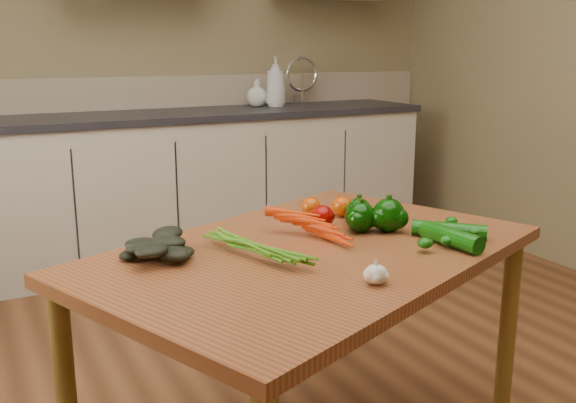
% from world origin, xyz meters
% --- Properties ---
extents(room, '(4.04, 5.04, 2.64)m').
position_xyz_m(room, '(0.00, 0.17, 1.25)').
color(room, brown).
rests_on(room, ground).
extents(counter_run, '(2.84, 0.64, 1.14)m').
position_xyz_m(counter_run, '(0.21, 2.19, 0.46)').
color(counter_run, '#BEB39F').
rests_on(counter_run, ground).
extents(table, '(1.55, 1.28, 0.71)m').
position_xyz_m(table, '(-0.27, 0.01, 0.63)').
color(table, brown).
rests_on(table, ground).
extents(soap_bottle_a, '(0.17, 0.17, 0.32)m').
position_xyz_m(soap_bottle_a, '(0.72, 2.24, 1.06)').
color(soap_bottle_a, silver).
rests_on(soap_bottle_a, counter_run).
extents(soap_bottle_b, '(0.10, 0.10, 0.17)m').
position_xyz_m(soap_bottle_b, '(0.79, 2.36, 0.98)').
color(soap_bottle_b, silver).
rests_on(soap_bottle_b, counter_run).
extents(soap_bottle_c, '(0.17, 0.17, 0.18)m').
position_xyz_m(soap_bottle_c, '(0.62, 2.31, 0.99)').
color(soap_bottle_c, silver).
rests_on(soap_bottle_c, counter_run).
extents(carrot_bunch, '(0.30, 0.27, 0.07)m').
position_xyz_m(carrot_bunch, '(-0.29, 0.06, 0.74)').
color(carrot_bunch, red).
rests_on(carrot_bunch, table).
extents(leafy_greens, '(0.19, 0.17, 0.09)m').
position_xyz_m(leafy_greens, '(-0.69, 0.12, 0.76)').
color(leafy_greens, black).
rests_on(leafy_greens, table).
extents(garlic_bulb, '(0.06, 0.06, 0.05)m').
position_xyz_m(garlic_bulb, '(-0.27, -0.32, 0.73)').
color(garlic_bulb, white).
rests_on(garlic_bulb, table).
extents(pepper_a, '(0.09, 0.09, 0.09)m').
position_xyz_m(pepper_a, '(-0.05, 0.08, 0.76)').
color(pepper_a, '#053302').
rests_on(pepper_a, table).
extents(pepper_b, '(0.08, 0.08, 0.08)m').
position_xyz_m(pepper_b, '(0.01, 0.17, 0.75)').
color(pepper_b, '#053302').
rests_on(pepper_b, table).
extents(pepper_c, '(0.10, 0.10, 0.10)m').
position_xyz_m(pepper_c, '(0.03, 0.05, 0.76)').
color(pepper_c, '#053302').
rests_on(pepper_c, table).
extents(tomato_a, '(0.08, 0.08, 0.07)m').
position_xyz_m(tomato_a, '(-0.13, 0.18, 0.75)').
color(tomato_a, '#8D0502').
rests_on(tomato_a, table).
extents(tomato_b, '(0.07, 0.07, 0.06)m').
position_xyz_m(tomato_b, '(-0.09, 0.33, 0.74)').
color(tomato_b, '#BF4004').
rests_on(tomato_b, table).
extents(tomato_c, '(0.08, 0.08, 0.07)m').
position_xyz_m(tomato_c, '(0.01, 0.27, 0.74)').
color(tomato_c, '#BF4004').
rests_on(tomato_c, table).
extents(zucchini_a, '(0.19, 0.19, 0.05)m').
position_xyz_m(zucchini_a, '(0.16, -0.10, 0.73)').
color(zucchini_a, '#094907').
rests_on(zucchini_a, table).
extents(zucchini_b, '(0.08, 0.21, 0.06)m').
position_xyz_m(zucchini_b, '(0.10, -0.17, 0.74)').
color(zucchini_b, '#094907').
rests_on(zucchini_b, table).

